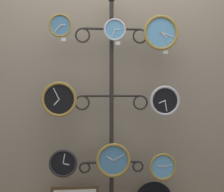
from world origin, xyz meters
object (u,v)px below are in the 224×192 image
display_stand (112,149)px  clock_top_center (115,30)px  clock_middle_right (165,101)px  clock_bottom_left (63,163)px  clock_middle_left (59,99)px  clock_bottom_right (163,167)px  clock_top_right (161,33)px  clock_top_left (60,26)px  clock_bottom_center (113,160)px

display_stand → clock_top_center: (0.02, -0.09, 1.04)m
clock_middle_right → clock_bottom_left: clock_middle_right is taller
clock_middle_left → clock_bottom_right: clock_middle_left is taller
clock_middle_right → clock_bottom_right: 0.58m
clock_top_right → clock_top_center: bearing=179.4°
clock_bottom_right → clock_top_right: bearing=-175.6°
clock_bottom_right → clock_top_left: bearing=180.0°
display_stand → clock_middle_left: size_ratio=6.81×
clock_top_right → clock_bottom_left: size_ratio=1.28×
clock_bottom_left → clock_middle_left: bearing=150.0°
clock_top_left → clock_bottom_right: bearing=-0.0°
clock_middle_left → clock_bottom_left: bearing=-30.0°
clock_top_right → clock_bottom_center: bearing=179.9°
clock_middle_left → clock_bottom_right: (0.89, -0.00, -0.59)m
clock_top_right → clock_bottom_center: 1.17m
clock_top_left → clock_bottom_left: (0.02, -0.02, -1.15)m
clock_middle_left → clock_bottom_center: clock_middle_left is taller
clock_middle_left → clock_middle_right: 0.90m
display_stand → clock_bottom_left: 0.44m
display_stand → clock_bottom_right: 0.47m
clock_top_right → clock_middle_left: clock_top_right is taller
clock_top_right → clock_bottom_right: 1.16m
display_stand → clock_bottom_left: (-0.42, -0.11, -0.09)m
clock_top_left → clock_middle_right: clock_top_left is taller
clock_top_center → clock_top_right: bearing=-0.6°
clock_top_center → clock_bottom_right: 1.25m
clock_bottom_left → clock_bottom_right: clock_bottom_left is taller
clock_top_center → clock_bottom_left: bearing=-177.4°
display_stand → clock_bottom_right: bearing=-12.1°
clock_bottom_right → clock_middle_left: bearing=179.9°
clock_top_right → clock_bottom_left: bearing=-178.9°
clock_top_left → clock_top_right: (0.86, -0.00, -0.05)m
clock_bottom_left → clock_bottom_center: (0.42, 0.02, 0.01)m
clock_top_center → clock_bottom_right: (0.42, -0.00, -1.18)m
clock_top_left → clock_bottom_left: 1.16m
clock_top_left → clock_middle_left: bearing=173.2°
clock_top_center → clock_bottom_left: clock_top_center is taller
clock_top_left → clock_bottom_left: clock_top_left is taller
clock_bottom_right → clock_top_center: bearing=179.7°
display_stand → clock_bottom_center: 0.12m
clock_top_center → clock_bottom_right: size_ratio=0.79×
clock_bottom_left → clock_bottom_center: clock_bottom_center is taller
clock_top_center → clock_middle_left: clock_top_center is taller
display_stand → clock_bottom_right: (0.44, -0.09, -0.14)m
clock_top_left → clock_top_center: (0.46, 0.00, -0.03)m
clock_top_right → clock_top_left: bearing=179.9°
clock_top_right → clock_bottom_right: clock_top_right is taller
clock_top_right → clock_middle_right: clock_top_right is taller
clock_bottom_center → clock_bottom_left: bearing=-177.8°
clock_top_center → clock_middle_right: (0.43, -0.02, -0.60)m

